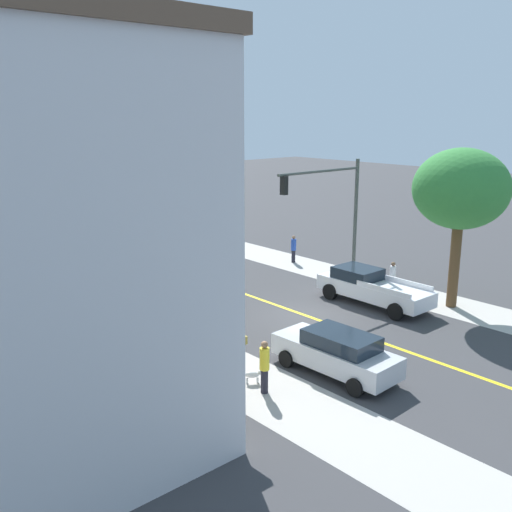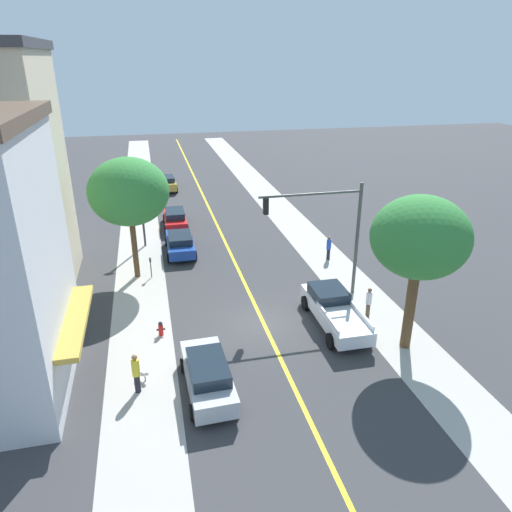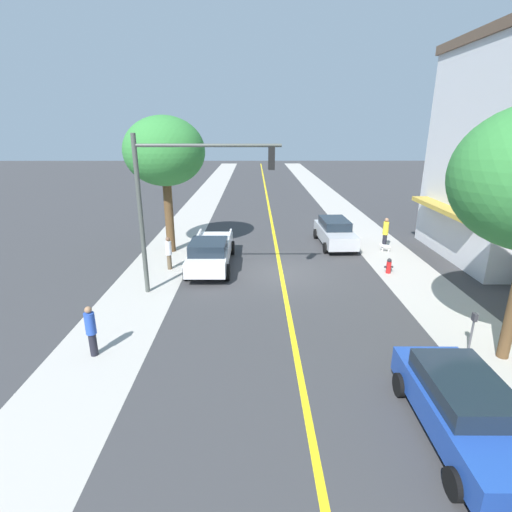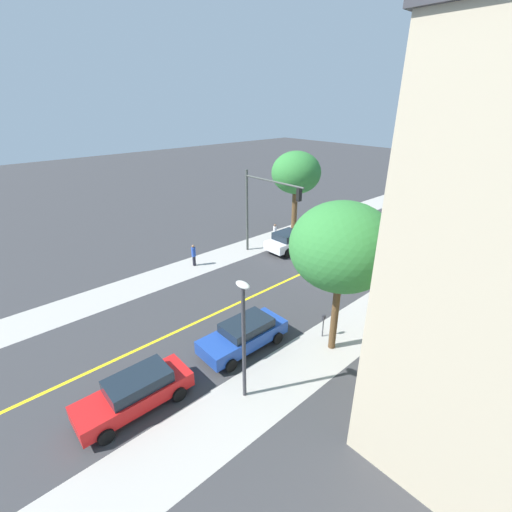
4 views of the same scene
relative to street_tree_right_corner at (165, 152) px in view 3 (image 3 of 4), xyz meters
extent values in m
plane|color=#38383A|center=(-6.28, 3.79, -5.70)|extent=(140.00, 140.00, 0.00)
cube|color=#ADA8A0|center=(-12.70, 3.79, -5.70)|extent=(3.14, 126.00, 0.01)
cube|color=#ADA8A0|center=(0.14, 3.79, -5.70)|extent=(3.14, 126.00, 0.01)
cube|color=yellow|center=(-6.28, 3.79, -5.70)|extent=(0.20, 126.00, 0.00)
cube|color=#B29338|center=(-15.19, 1.18, -2.88)|extent=(0.92, 6.20, 0.24)
cylinder|color=brown|center=(0.00, 0.00, -3.66)|extent=(0.50, 0.50, 4.09)
ellipsoid|color=#337F38|center=(0.00, 0.00, 0.05)|extent=(4.44, 4.44, 3.78)
cylinder|color=red|center=(-11.69, 3.73, -5.40)|extent=(0.24, 0.24, 0.60)
sphere|color=#232328|center=(-11.69, 3.73, -5.03)|extent=(0.22, 0.22, 0.22)
cylinder|color=#232328|center=(-11.86, 3.73, -5.37)|extent=(0.10, 0.10, 0.10)
cylinder|color=#232328|center=(-11.52, 3.73, -5.37)|extent=(0.10, 0.10, 0.10)
cylinder|color=#4C4C51|center=(-11.98, 10.90, -5.16)|extent=(0.07, 0.07, 1.09)
cube|color=#2D2D33|center=(-11.98, 10.90, -4.48)|extent=(0.12, 0.18, 0.26)
cylinder|color=#474C47|center=(-0.15, 6.00, -2.31)|extent=(0.20, 0.20, 6.79)
cylinder|color=#474C47|center=(-3.09, 6.00, 0.61)|extent=(5.88, 0.14, 0.14)
cube|color=black|center=(-5.62, 6.00, 0.11)|extent=(0.26, 0.32, 0.90)
sphere|color=red|center=(-5.62, 6.00, 0.41)|extent=(0.20, 0.20, 0.20)
sphere|color=yellow|center=(-5.62, 6.00, 0.11)|extent=(0.20, 0.20, 0.20)
sphere|color=green|center=(-5.62, 6.00, -0.19)|extent=(0.20, 0.20, 0.20)
cube|color=#B7BABF|center=(-9.92, -1.16, -5.00)|extent=(1.90, 4.84, 0.77)
cube|color=#19232D|center=(-9.91, -1.40, -4.35)|extent=(1.62, 2.63, 0.52)
cylinder|color=black|center=(-10.85, 0.39, -5.38)|extent=(0.24, 0.65, 0.64)
cylinder|color=black|center=(-9.09, 0.45, -5.38)|extent=(0.24, 0.65, 0.64)
cylinder|color=black|center=(-10.75, -2.77, -5.38)|extent=(0.24, 0.65, 0.64)
cylinder|color=black|center=(-9.00, -2.71, -5.38)|extent=(0.24, 0.65, 0.64)
cube|color=#1E429E|center=(-9.81, 14.67, -5.03)|extent=(1.88, 4.71, 0.71)
cube|color=#19232D|center=(-9.81, 14.44, -4.44)|extent=(1.64, 2.55, 0.47)
cylinder|color=black|center=(-8.87, 16.21, -5.38)|extent=(0.23, 0.64, 0.64)
cylinder|color=black|center=(-10.74, 13.13, -5.38)|extent=(0.23, 0.64, 0.64)
cylinder|color=black|center=(-8.90, 13.11, -5.38)|extent=(0.23, 0.64, 0.64)
cube|color=silver|center=(-2.66, 2.65, -4.95)|extent=(1.95, 5.87, 0.72)
cube|color=#19232D|center=(-2.66, 3.70, -4.31)|extent=(1.77, 2.12, 0.56)
cube|color=silver|center=(-3.55, 1.48, -4.47)|extent=(0.12, 3.04, 0.24)
cube|color=silver|center=(-1.79, 1.47, -4.47)|extent=(0.12, 3.04, 0.24)
cylinder|color=black|center=(-3.61, 4.64, -5.30)|extent=(0.29, 0.80, 0.80)
cylinder|color=black|center=(-1.69, 4.63, -5.30)|extent=(0.29, 0.80, 0.80)
cylinder|color=black|center=(-3.63, 0.66, -5.30)|extent=(0.29, 0.80, 0.80)
cylinder|color=black|center=(-1.72, 0.65, -5.30)|extent=(0.29, 0.80, 0.80)
cylinder|color=black|center=(0.24, 11.10, -5.31)|extent=(0.24, 0.24, 0.78)
cylinder|color=#284CB2|center=(0.24, 11.10, -4.56)|extent=(0.32, 0.32, 0.72)
sphere|color=#936B4C|center=(0.24, 11.10, -4.09)|extent=(0.22, 0.22, 0.22)
cylinder|color=black|center=(-12.85, -0.59, -5.28)|extent=(0.25, 0.25, 0.85)
cylinder|color=yellow|center=(-12.85, -0.59, -4.47)|extent=(0.33, 0.33, 0.77)
sphere|color=#936B4C|center=(-12.85, -0.59, -3.96)|extent=(0.24, 0.24, 0.24)
cylinder|color=brown|center=(-0.54, 3.10, -5.31)|extent=(0.23, 0.23, 0.79)
cylinder|color=silver|center=(-0.54, 3.10, -4.56)|extent=(0.31, 0.31, 0.72)
sphere|color=brown|center=(-0.54, 3.10, -4.09)|extent=(0.22, 0.22, 0.22)
ellipsoid|color=silver|center=(-12.69, 0.22, -5.38)|extent=(0.56, 0.49, 0.23)
sphere|color=silver|center=(-12.45, 0.05, -5.31)|extent=(0.18, 0.18, 0.18)
cylinder|color=silver|center=(-12.54, 0.11, -5.60)|extent=(0.08, 0.08, 0.21)
cylinder|color=silver|center=(-12.84, 0.32, -5.60)|extent=(0.08, 0.08, 0.21)
camera|label=1|loc=(-24.85, -13.75, 3.51)|focal=40.53mm
camera|label=2|loc=(-11.64, -17.67, 7.48)|focal=33.21mm
camera|label=3|loc=(-4.93, 22.00, 1.28)|focal=27.19mm
camera|label=4|loc=(-21.18, 24.12, 6.11)|focal=24.70mm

